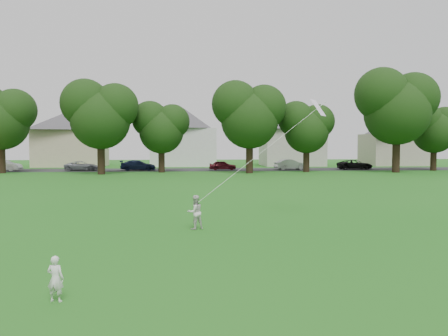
{
  "coord_description": "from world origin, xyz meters",
  "views": [
    {
      "loc": [
        0.88,
        -12.03,
        3.04
      ],
      "look_at": [
        1.98,
        2.0,
        2.3
      ],
      "focal_mm": 35.0,
      "sensor_mm": 36.0,
      "label": 1
    }
  ],
  "objects": [
    {
      "name": "ground",
      "position": [
        0.0,
        0.0,
        0.0
      ],
      "size": [
        160.0,
        160.0,
        0.0
      ],
      "primitive_type": "plane",
      "color": "#1B6216",
      "rests_on": "ground"
    },
    {
      "name": "parked_cars",
      "position": [
        -3.03,
        41.0,
        0.62
      ],
      "size": [
        55.42,
        2.38,
        1.29
      ],
      "color": "black",
      "rests_on": "ground"
    },
    {
      "name": "older_boy",
      "position": [
        1.06,
        3.65,
        0.62
      ],
      "size": [
        0.75,
        0.69,
        1.23
      ],
      "primitive_type": "imported",
      "rotation": [
        0.0,
        0.0,
        3.63
      ],
      "color": "silver",
      "rests_on": "ground"
    },
    {
      "name": "toddler",
      "position": [
        -1.73,
        -3.49,
        0.45
      ],
      "size": [
        0.37,
        0.28,
        0.91
      ],
      "primitive_type": "imported",
      "rotation": [
        0.0,
        0.0,
        2.94
      ],
      "color": "silver",
      "rests_on": "ground"
    },
    {
      "name": "kite",
      "position": [
        3.6,
        4.6,
        2.73
      ],
      "size": [
        2.98,
        1.43,
        6.55
      ],
      "color": "white",
      "rests_on": "ground"
    },
    {
      "name": "tree_row",
      "position": [
        4.02,
        35.72,
        6.43
      ],
      "size": [
        81.5,
        9.2,
        11.9
      ],
      "color": "black",
      "rests_on": "ground"
    },
    {
      "name": "house_row",
      "position": [
        -0.06,
        52.0,
        4.81
      ],
      "size": [
        76.66,
        13.45,
        9.95
      ],
      "color": "silver",
      "rests_on": "ground"
    },
    {
      "name": "street",
      "position": [
        0.0,
        42.0,
        0.01
      ],
      "size": [
        90.0,
        7.0,
        0.01
      ],
      "primitive_type": "cube",
      "color": "#2D2D30",
      "rests_on": "ground"
    }
  ]
}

